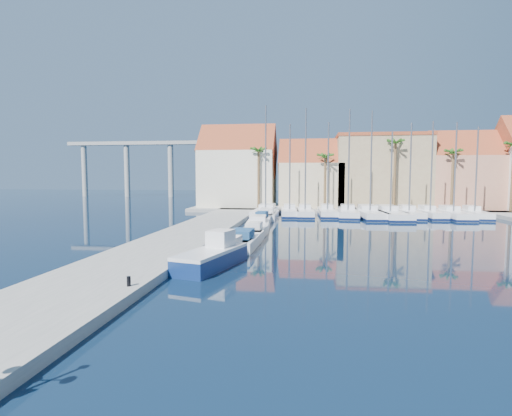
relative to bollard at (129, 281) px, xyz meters
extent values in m
plane|color=black|center=(6.60, 1.42, -0.73)|extent=(260.00, 260.00, 0.00)
cube|color=gray|center=(-2.40, 14.92, -0.48)|extent=(6.00, 77.00, 0.50)
cube|color=gray|center=(16.60, 49.42, -0.48)|extent=(54.00, 16.00, 0.50)
cylinder|color=black|center=(0.00, 0.00, 0.00)|extent=(0.18, 0.18, 0.46)
cube|color=navy|center=(2.36, 6.16, -0.27)|extent=(3.54, 6.43, 0.92)
cube|color=white|center=(2.36, 6.16, 0.29)|extent=(3.54, 6.43, 0.20)
cube|color=white|center=(2.68, 7.35, 0.85)|extent=(1.70, 1.92, 1.12)
cube|color=white|center=(2.92, 10.07, -0.33)|extent=(2.20, 5.51, 0.80)
cube|color=white|center=(2.87, 9.54, 0.37)|extent=(1.37, 1.98, 0.60)
cube|color=white|center=(3.08, 13.79, -0.33)|extent=(2.52, 7.27, 0.80)
cube|color=navy|center=(3.06, 13.07, 0.37)|extent=(1.69, 2.57, 0.60)
cube|color=white|center=(3.42, 18.67, -0.33)|extent=(1.84, 5.30, 0.80)
cube|color=white|center=(3.40, 18.15, 0.37)|extent=(1.23, 1.87, 0.60)
cube|color=white|center=(2.90, 24.80, -0.33)|extent=(2.78, 7.29, 0.80)
cube|color=white|center=(2.95, 24.08, 0.37)|extent=(1.77, 2.61, 0.60)
cube|color=white|center=(2.85, 29.39, -0.33)|extent=(2.16, 5.51, 0.80)
cube|color=navy|center=(2.81, 28.86, 0.37)|extent=(1.36, 1.98, 0.60)
cube|color=white|center=(2.93, 34.18, -0.33)|extent=(2.44, 7.50, 0.80)
cube|color=white|center=(2.93, 33.43, 0.37)|extent=(1.69, 2.63, 0.60)
cube|color=white|center=(2.41, 37.35, -0.23)|extent=(3.24, 10.94, 1.00)
cube|color=#0D1A41|center=(2.41, 37.35, -0.55)|extent=(3.30, 11.00, 0.28)
cube|color=white|center=(2.46, 38.43, 0.57)|extent=(2.10, 3.33, 0.60)
cylinder|color=slate|center=(2.39, 36.81, 7.22)|extent=(0.20, 0.20, 13.89)
cube|color=white|center=(5.59, 37.79, -0.23)|extent=(2.86, 8.67, 1.00)
cube|color=#0D1A41|center=(5.59, 37.79, -0.55)|extent=(2.92, 8.74, 0.28)
cube|color=white|center=(5.53, 38.64, 0.57)|extent=(1.74, 2.67, 0.60)
cylinder|color=slate|center=(5.63, 37.36, 6.00)|extent=(0.20, 0.20, 11.45)
cube|color=white|center=(7.72, 37.55, -0.23)|extent=(2.55, 8.58, 1.00)
cube|color=#0D1A41|center=(7.72, 37.55, -0.55)|extent=(2.62, 8.64, 0.28)
cube|color=white|center=(7.68, 38.40, 0.57)|extent=(1.65, 2.61, 0.60)
cylinder|color=slate|center=(7.73, 37.12, 7.01)|extent=(0.20, 0.20, 13.47)
cube|color=white|center=(10.73, 38.15, -0.23)|extent=(2.54, 8.69, 1.00)
cube|color=#0D1A41|center=(10.73, 38.15, -0.55)|extent=(2.60, 8.75, 0.28)
cube|color=white|center=(10.70, 39.01, 0.57)|extent=(1.66, 2.64, 0.60)
cylinder|color=slate|center=(10.75, 37.72, 6.09)|extent=(0.20, 0.20, 11.64)
cube|color=white|center=(13.46, 37.69, -0.23)|extent=(3.06, 9.91, 1.00)
cube|color=#0D1A41|center=(13.46, 37.69, -0.55)|extent=(3.12, 9.97, 0.28)
cube|color=white|center=(13.51, 38.66, 0.57)|extent=(1.93, 3.03, 0.60)
cylinder|color=slate|center=(13.43, 37.20, 6.91)|extent=(0.20, 0.20, 13.27)
cube|color=white|center=(16.19, 37.30, -0.23)|extent=(3.66, 11.56, 1.00)
cube|color=#0D1A41|center=(16.19, 37.30, -0.55)|extent=(3.72, 11.62, 0.28)
cube|color=white|center=(16.12, 38.44, 0.57)|extent=(2.28, 3.54, 0.60)
cylinder|color=slate|center=(16.22, 36.73, 6.73)|extent=(0.20, 0.20, 12.92)
cube|color=white|center=(18.66, 36.87, -0.23)|extent=(4.01, 11.99, 1.00)
cube|color=#0D1A41|center=(18.66, 36.87, -0.55)|extent=(4.07, 12.06, 0.28)
cube|color=white|center=(18.57, 38.05, 0.57)|extent=(2.42, 3.70, 0.60)
cylinder|color=slate|center=(18.71, 36.28, 5.33)|extent=(0.20, 0.20, 10.11)
cube|color=white|center=(21.29, 37.75, -0.23)|extent=(2.48, 9.30, 1.00)
cube|color=#0D1A41|center=(21.29, 37.75, -0.55)|extent=(2.54, 9.36, 0.28)
cube|color=white|center=(21.30, 38.68, 0.57)|extent=(1.71, 2.80, 0.60)
cylinder|color=slate|center=(21.29, 37.28, 5.93)|extent=(0.20, 0.20, 11.32)
cube|color=white|center=(23.92, 37.73, -0.23)|extent=(2.74, 8.37, 1.00)
cube|color=#0D1A41|center=(23.92, 37.73, -0.55)|extent=(2.81, 8.43, 0.28)
cube|color=white|center=(23.86, 38.55, 0.57)|extent=(1.68, 2.57, 0.60)
cylinder|color=slate|center=(23.95, 37.32, 6.04)|extent=(0.20, 0.20, 11.53)
cube|color=white|center=(26.70, 37.44, -0.23)|extent=(2.81, 9.82, 1.00)
cube|color=#0D1A41|center=(26.70, 37.44, -0.55)|extent=(2.87, 9.88, 0.28)
cube|color=white|center=(26.67, 38.41, 0.57)|extent=(1.86, 2.97, 0.60)
cylinder|color=slate|center=(26.71, 36.95, 5.93)|extent=(0.20, 0.20, 11.31)
cube|color=white|center=(29.52, 37.94, -0.23)|extent=(2.64, 8.60, 1.00)
cube|color=#0D1A41|center=(29.52, 37.94, -0.55)|extent=(2.71, 8.67, 0.28)
cube|color=white|center=(29.56, 38.79, 0.57)|extent=(1.68, 2.63, 0.60)
cylinder|color=slate|center=(29.50, 37.51, 5.66)|extent=(0.20, 0.20, 10.77)
cube|color=#EBE2C5|center=(-3.40, 48.42, 4.27)|extent=(12.00, 9.00, 9.00)
cube|color=maroon|center=(-3.40, 48.42, 8.77)|extent=(12.30, 9.00, 9.00)
cube|color=#CAB78F|center=(8.60, 48.42, 3.27)|extent=(10.00, 8.00, 7.00)
cube|color=maroon|center=(8.60, 48.42, 6.77)|extent=(10.30, 8.00, 8.00)
cube|color=tan|center=(19.60, 49.42, 5.27)|extent=(14.00, 10.00, 11.00)
cube|color=maroon|center=(19.60, 49.42, 11.02)|extent=(14.20, 10.20, 0.50)
cube|color=tan|center=(31.60, 48.42, 3.77)|extent=(10.00, 8.00, 8.00)
cube|color=maroon|center=(31.60, 48.42, 7.77)|extent=(10.30, 8.00, 8.00)
cylinder|color=brown|center=(0.60, 43.42, 4.27)|extent=(0.36, 0.36, 9.00)
sphere|color=#2A5B1A|center=(0.60, 43.42, 8.62)|extent=(2.60, 2.60, 2.60)
cylinder|color=brown|center=(10.60, 43.42, 3.77)|extent=(0.36, 0.36, 8.00)
sphere|color=#2A5B1A|center=(10.60, 43.42, 7.62)|extent=(2.60, 2.60, 2.60)
cylinder|color=brown|center=(20.60, 43.42, 4.77)|extent=(0.36, 0.36, 10.00)
sphere|color=#2A5B1A|center=(20.60, 43.42, 9.62)|extent=(2.60, 2.60, 2.60)
cylinder|color=brown|center=(28.60, 43.42, 4.02)|extent=(0.36, 0.36, 8.50)
sphere|color=#2A5B1A|center=(28.60, 43.42, 8.12)|extent=(2.60, 2.60, 2.60)
cylinder|color=brown|center=(36.60, 43.42, 4.52)|extent=(0.36, 0.36, 9.50)
cube|color=#9E9E99|center=(-31.40, 83.42, 13.27)|extent=(48.00, 2.20, 0.90)
cylinder|color=#9E9E99|center=(-51.40, 83.42, 6.27)|extent=(1.40, 1.40, 14.00)
cylinder|color=#9E9E99|center=(-39.40, 83.42, 6.27)|extent=(1.40, 1.40, 14.00)
cylinder|color=#9E9E99|center=(-27.40, 83.42, 6.27)|extent=(1.40, 1.40, 14.00)
cylinder|color=#9E9E99|center=(-15.40, 83.42, 6.27)|extent=(1.40, 1.40, 14.00)
camera|label=1|loc=(8.10, -17.01, 4.83)|focal=28.00mm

